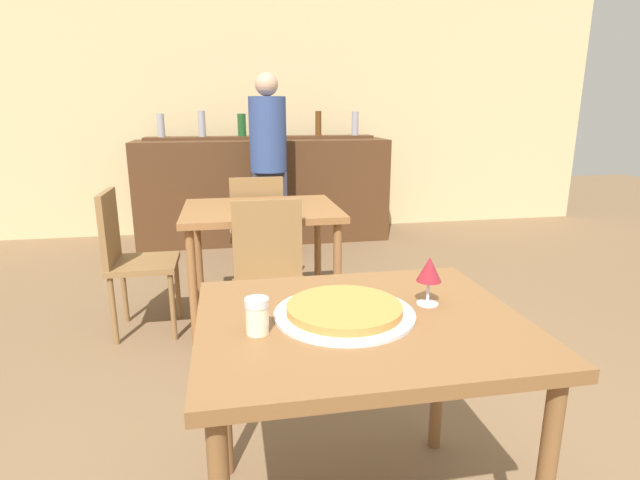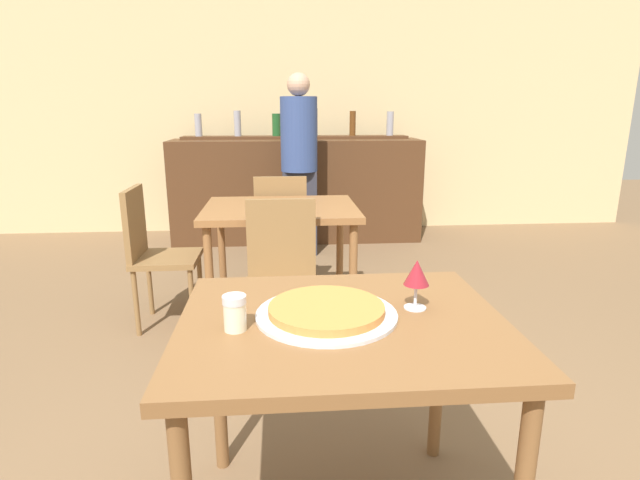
# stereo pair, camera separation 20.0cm
# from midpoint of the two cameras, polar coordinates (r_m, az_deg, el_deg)

# --- Properties ---
(wall_back) EXTENTS (8.00, 0.05, 2.80)m
(wall_back) POSITION_cam_midpoint_polar(r_m,az_deg,el_deg) (5.78, -8.07, 14.88)
(wall_back) COLOR #D1B784
(wall_back) RESTS_ON ground_plane
(dining_table_near) EXTENTS (0.98, 0.82, 0.77)m
(dining_table_near) POSITION_cam_midpoint_polar(r_m,az_deg,el_deg) (1.56, 0.89, -11.98)
(dining_table_near) COLOR brown
(dining_table_near) RESTS_ON ground_plane
(dining_table_far) EXTENTS (0.97, 0.78, 0.78)m
(dining_table_far) POSITION_cam_midpoint_polar(r_m,az_deg,el_deg) (3.20, -8.49, 2.00)
(dining_table_far) COLOR brown
(dining_table_far) RESTS_ON ground_plane
(bar_counter) EXTENTS (2.60, 0.56, 1.07)m
(bar_counter) POSITION_cam_midpoint_polar(r_m,az_deg,el_deg) (5.35, -7.47, 5.58)
(bar_counter) COLOR #4C2D19
(bar_counter) RESTS_ON ground_plane
(bar_back_shelf) EXTENTS (2.39, 0.24, 0.31)m
(bar_back_shelf) POSITION_cam_midpoint_polar(r_m,az_deg,el_deg) (5.42, -7.83, 12.00)
(bar_back_shelf) COLOR #4C2D19
(bar_back_shelf) RESTS_ON bar_counter
(chair_far_side_front) EXTENTS (0.40, 0.40, 0.91)m
(chair_far_side_front) POSITION_cam_midpoint_polar(r_m,az_deg,el_deg) (2.70, -7.88, -3.85)
(chair_far_side_front) COLOR olive
(chair_far_side_front) RESTS_ON ground_plane
(chair_far_side_back) EXTENTS (0.40, 0.40, 0.91)m
(chair_far_side_back) POSITION_cam_midpoint_polar(r_m,az_deg,el_deg) (3.77, -8.75, 1.51)
(chair_far_side_back) COLOR olive
(chair_far_side_back) RESTS_ON ground_plane
(chair_far_side_left) EXTENTS (0.40, 0.40, 0.91)m
(chair_far_side_left) POSITION_cam_midpoint_polar(r_m,az_deg,el_deg) (3.31, -22.61, -1.37)
(chair_far_side_left) COLOR olive
(chair_far_side_left) RESTS_ON ground_plane
(pizza_tray) EXTENTS (0.43, 0.43, 0.04)m
(pizza_tray) POSITION_cam_midpoint_polar(r_m,az_deg,el_deg) (1.53, -0.97, -8.16)
(pizza_tray) COLOR silver
(pizza_tray) RESTS_ON dining_table_near
(cheese_shaker) EXTENTS (0.07, 0.07, 0.10)m
(cheese_shaker) POSITION_cam_midpoint_polar(r_m,az_deg,el_deg) (1.43, -11.25, -8.56)
(cheese_shaker) COLOR beige
(cheese_shaker) RESTS_ON dining_table_near
(person_standing) EXTENTS (0.34, 0.34, 1.69)m
(person_standing) POSITION_cam_midpoint_polar(r_m,az_deg,el_deg) (4.72, -7.14, 9.09)
(person_standing) COLOR #2D2D38
(person_standing) RESTS_ON ground_plane
(wine_glass) EXTENTS (0.08, 0.08, 0.16)m
(wine_glass) POSITION_cam_midpoint_polar(r_m,az_deg,el_deg) (1.60, 8.92, -3.55)
(wine_glass) COLOR silver
(wine_glass) RESTS_ON dining_table_near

